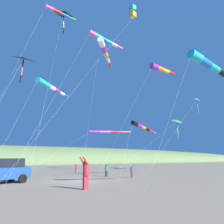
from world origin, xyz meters
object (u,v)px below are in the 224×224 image
(parked_car, at_px, (0,171))
(kite_delta_white_trailing, at_px, (197,100))
(kite_delta_yellow_midlevel, at_px, (177,122))
(kite_windsock_red_high_left, at_px, (57,11))
(person_adult_flyer, at_px, (86,172))
(kite_windsock_purple_drifting, at_px, (208,64))
(person_child_green_jacket, at_px, (106,169))
(person_child_grey_jacket, at_px, (132,171))
(kite_box_green_low_center, at_px, (133,12))
(kite_windsock_magenta_far_left, at_px, (102,39))
(person_bystander_far, at_px, (76,168))
(kite_windsock_black_fish_shape, at_px, (50,87))
(kite_windsock_striped_overhead, at_px, (104,50))
(kite_windsock_checkered_midright, at_px, (142,127))
(kite_delta_rainbow_low_near, at_px, (23,59))
(kite_windsock_long_streamer_left, at_px, (160,69))
(kite_windsock_orange_high_right, at_px, (104,132))
(kite_delta_small_distant, at_px, (63,14))

(parked_car, bearing_deg, kite_delta_white_trailing, 97.12)
(kite_delta_yellow_midlevel, relative_size, kite_windsock_red_high_left, 0.70)
(kite_delta_yellow_midlevel, bearing_deg, kite_delta_white_trailing, 58.40)
(person_adult_flyer, bearing_deg, kite_windsock_purple_drifting, 57.13)
(kite_windsock_red_high_left, bearing_deg, kite_delta_yellow_midlevel, 85.87)
(person_child_green_jacket, xyz_separation_m, kite_delta_white_trailing, (-1.80, 16.79, 9.92))
(person_child_grey_jacket, relative_size, kite_box_green_low_center, 0.06)
(person_child_grey_jacket, xyz_separation_m, kite_windsock_magenta_far_left, (-8.65, 1.01, 18.42))
(person_bystander_far, height_order, kite_windsock_black_fish_shape, kite_windsock_black_fish_shape)
(kite_windsock_striped_overhead, bearing_deg, kite_windsock_checkered_midright, 6.92)
(kite_windsock_checkered_midright, xyz_separation_m, kite_windsock_purple_drifting, (10.91, -2.74, 2.72))
(kite_delta_rainbow_low_near, bearing_deg, kite_windsock_red_high_left, 146.81)
(kite_windsock_checkered_midright, bearing_deg, kite_delta_rainbow_low_near, -87.57)
(person_bystander_far, distance_m, kite_windsock_black_fish_shape, 10.16)
(kite_windsock_long_streamer_left, bearing_deg, kite_box_green_low_center, -62.51)
(person_child_grey_jacket, distance_m, kite_windsock_long_streamer_left, 17.76)
(person_adult_flyer, relative_size, kite_windsock_purple_drifting, 0.23)
(person_bystander_far, relative_size, kite_windsock_checkered_midright, 0.15)
(parked_car, height_order, kite_windsock_orange_high_right, kite_windsock_orange_high_right)
(kite_windsock_striped_overhead, height_order, kite_windsock_red_high_left, kite_windsock_red_high_left)
(kite_windsock_long_streamer_left, bearing_deg, person_child_green_jacket, -74.08)
(person_adult_flyer, height_order, person_child_grey_jacket, person_adult_flyer)
(person_child_green_jacket, relative_size, kite_delta_rainbow_low_near, 0.12)
(kite_windsock_black_fish_shape, relative_size, kite_windsock_long_streamer_left, 0.65)
(kite_windsock_black_fish_shape, bearing_deg, person_child_grey_jacket, 51.90)
(kite_windsock_long_streamer_left, bearing_deg, person_adult_flyer, -56.46)
(kite_delta_yellow_midlevel, bearing_deg, kite_windsock_checkered_midright, -65.83)
(person_adult_flyer, bearing_deg, kite_delta_small_distant, 171.12)
(person_adult_flyer, distance_m, kite_windsock_orange_high_right, 19.43)
(person_adult_flyer, relative_size, kite_box_green_low_center, 0.10)
(person_child_green_jacket, xyz_separation_m, kite_windsock_red_high_left, (-4.86, -4.73, 19.52))
(kite_windsock_checkered_midright, bearing_deg, kite_windsock_long_streamer_left, 121.21)
(person_adult_flyer, height_order, kite_windsock_checkered_midright, kite_windsock_checkered_midright)
(kite_delta_rainbow_low_near, xyz_separation_m, kite_windsock_long_streamer_left, (-4.63, 19.55, 4.71))
(kite_windsock_magenta_far_left, distance_m, kite_windsock_purple_drifting, 21.34)
(parked_car, xyz_separation_m, kite_delta_white_trailing, (-3.34, 26.75, 9.67))
(kite_delta_white_trailing, bearing_deg, kite_windsock_purple_drifting, -48.73)
(kite_delta_white_trailing, distance_m, kite_delta_yellow_midlevel, 4.69)
(kite_windsock_orange_high_right, height_order, kite_delta_small_distant, kite_delta_small_distant)
(kite_windsock_black_fish_shape, xyz_separation_m, kite_windsock_long_streamer_left, (-0.07, 16.06, 5.34))
(kite_box_green_low_center, xyz_separation_m, kite_windsock_striped_overhead, (-7.17, -0.17, -1.99))
(person_adult_flyer, xyz_separation_m, kite_windsock_orange_high_right, (-16.20, 9.73, 4.54))
(person_adult_flyer, relative_size, person_child_green_jacket, 1.52)
(kite_windsock_long_streamer_left, xyz_separation_m, kite_windsock_red_high_left, (-1.84, -15.31, 5.37))
(kite_box_green_low_center, bearing_deg, kite_windsock_black_fish_shape, -114.00)
(person_adult_flyer, distance_m, person_child_green_jacket, 9.50)
(kite_windsock_orange_high_right, bearing_deg, kite_box_green_low_center, -6.47)
(person_adult_flyer, xyz_separation_m, person_child_green_jacket, (-7.69, 5.57, -0.37))
(parked_car, height_order, kite_box_green_low_center, kite_box_green_low_center)
(person_child_green_jacket, xyz_separation_m, kite_delta_yellow_midlevel, (-3.51, 14.03, 6.54))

